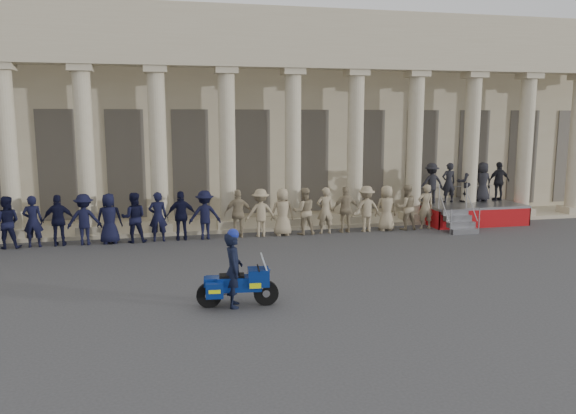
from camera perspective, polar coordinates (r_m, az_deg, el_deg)
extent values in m
plane|color=#38383B|center=(14.85, 2.70, -8.26)|extent=(90.00, 90.00, 0.00)
cube|color=tan|center=(28.91, -5.27, 9.20)|extent=(40.00, 10.00, 9.00)
cube|color=tan|center=(23.19, -3.10, -1.74)|extent=(40.00, 2.60, 0.15)
cube|color=tan|center=(22.11, -2.89, 15.22)|extent=(35.80, 1.00, 1.00)
cube|color=tan|center=(22.26, -2.91, 18.04)|extent=(35.80, 1.00, 1.20)
cube|color=tan|center=(22.67, -26.05, -2.33)|extent=(0.90, 0.90, 0.30)
cylinder|color=tan|center=(22.33, -26.58, 5.12)|extent=(0.64, 0.64, 5.60)
cube|color=tan|center=(22.36, -27.12, 12.59)|extent=(0.85, 0.85, 0.24)
cube|color=tan|center=(22.21, -19.52, -2.14)|extent=(0.90, 0.90, 0.30)
cylinder|color=tan|center=(21.85, -19.93, 5.47)|extent=(0.64, 0.64, 5.60)
cube|color=tan|center=(21.89, -20.35, 13.11)|extent=(0.85, 0.85, 0.24)
cube|color=tan|center=(22.05, -12.79, -1.92)|extent=(0.90, 0.90, 0.30)
cylinder|color=tan|center=(21.69, -13.07, 5.75)|extent=(0.64, 0.64, 5.60)
cube|color=tan|center=(21.73, -13.35, 13.46)|extent=(0.85, 0.85, 0.24)
cube|color=tan|center=(22.19, -6.06, -1.68)|extent=(0.90, 0.90, 0.30)
cylinder|color=tan|center=(21.83, -6.19, 5.95)|extent=(0.64, 0.64, 5.60)
cube|color=tan|center=(21.87, -6.33, 13.61)|extent=(0.85, 0.85, 0.24)
cube|color=tan|center=(22.63, 0.49, -1.41)|extent=(0.90, 0.90, 0.30)
cylinder|color=tan|center=(22.28, 0.50, 6.07)|extent=(0.64, 0.64, 5.60)
cube|color=tan|center=(22.32, 0.51, 13.57)|extent=(0.85, 0.85, 0.24)
cube|color=tan|center=(23.35, 6.71, -1.15)|extent=(0.90, 0.90, 0.30)
cylinder|color=tan|center=(23.01, 6.85, 6.10)|extent=(0.64, 0.64, 5.60)
cube|color=tan|center=(23.05, 6.99, 13.37)|extent=(0.85, 0.85, 0.24)
cube|color=tan|center=(24.33, 12.50, -0.89)|extent=(0.90, 0.90, 0.30)
cylinder|color=tan|center=(24.01, 12.74, 6.06)|extent=(0.64, 0.64, 5.60)
cube|color=tan|center=(24.04, 12.99, 13.03)|extent=(0.85, 0.85, 0.24)
cube|color=tan|center=(25.54, 17.78, -0.64)|extent=(0.90, 0.90, 0.30)
cylinder|color=tan|center=(25.23, 18.11, 5.98)|extent=(0.64, 0.64, 5.60)
cube|color=tan|center=(25.27, 18.44, 12.60)|extent=(0.85, 0.85, 0.24)
cube|color=tan|center=(26.95, 22.55, -0.41)|extent=(0.90, 0.90, 0.30)
cylinder|color=tan|center=(26.66, 22.94, 5.85)|extent=(0.64, 0.64, 5.60)
cube|color=tan|center=(26.69, 23.34, 12.12)|extent=(0.85, 0.85, 0.24)
cube|color=tan|center=(28.52, 26.82, -0.21)|extent=(0.90, 0.90, 0.30)
cylinder|color=tan|center=(28.25, 27.25, 5.71)|extent=(0.64, 0.64, 5.60)
cube|color=black|center=(24.08, -22.33, 3.95)|extent=(1.30, 0.12, 4.20)
cube|color=black|center=(23.79, -16.13, 4.21)|extent=(1.30, 0.12, 4.20)
cube|color=black|center=(23.78, -9.85, 4.44)|extent=(1.30, 0.12, 4.20)
cube|color=black|center=(24.05, -3.64, 4.60)|extent=(1.30, 0.12, 4.20)
cube|color=black|center=(24.60, 2.37, 4.71)|extent=(1.30, 0.12, 4.20)
cube|color=black|center=(25.40, 8.06, 4.77)|extent=(1.30, 0.12, 4.20)
cube|color=black|center=(26.43, 13.36, 4.78)|extent=(1.30, 0.12, 4.20)
cube|color=black|center=(27.67, 18.22, 4.75)|extent=(1.30, 0.12, 4.20)
cube|color=black|center=(29.09, 22.63, 4.70)|extent=(1.30, 0.12, 4.20)
cube|color=black|center=(30.67, 26.62, 4.63)|extent=(1.30, 0.12, 4.20)
imported|color=black|center=(21.33, -26.69, -1.41)|extent=(0.87, 0.68, 1.80)
imported|color=black|center=(21.14, -24.49, -1.34)|extent=(0.66, 0.43, 1.80)
imported|color=black|center=(20.98, -22.25, -1.27)|extent=(1.05, 0.44, 1.80)
imported|color=black|center=(20.86, -19.99, -1.20)|extent=(1.16, 0.67, 1.80)
imported|color=black|center=(20.77, -17.70, -1.12)|extent=(0.88, 0.57, 1.80)
imported|color=black|center=(20.71, -15.39, -1.04)|extent=(0.87, 0.68, 1.80)
imported|color=black|center=(20.69, -13.08, -0.96)|extent=(0.66, 0.43, 1.80)
imported|color=black|center=(20.70, -10.76, -0.88)|extent=(1.05, 0.44, 1.80)
imported|color=black|center=(20.74, -8.45, -0.80)|extent=(1.16, 0.67, 1.80)
imported|color=gray|center=(20.86, -5.06, -0.68)|extent=(1.05, 0.44, 1.80)
imported|color=gray|center=(20.99, -2.79, -0.59)|extent=(1.16, 0.67, 1.80)
imported|color=gray|center=(21.15, -0.56, -0.51)|extent=(0.88, 0.57, 1.80)
imported|color=gray|center=(21.34, 1.64, -0.43)|extent=(0.87, 0.68, 1.80)
imported|color=gray|center=(21.56, 3.79, -0.34)|extent=(0.66, 0.43, 1.80)
imported|color=gray|center=(21.81, 5.90, -0.26)|extent=(1.05, 0.44, 1.80)
imported|color=gray|center=(22.09, 7.96, -0.18)|extent=(1.16, 0.67, 1.80)
imported|color=gray|center=(22.40, 9.96, -0.11)|extent=(0.88, 0.57, 1.80)
imported|color=gray|center=(22.73, 11.91, -0.03)|extent=(0.87, 0.68, 1.80)
imported|color=gray|center=(23.09, 13.80, 0.04)|extent=(0.66, 0.43, 1.80)
cube|color=gray|center=(25.22, 17.73, 0.35)|extent=(4.11, 2.94, 0.10)
cube|color=#AC0D11|center=(24.07, 19.43, -1.14)|extent=(4.11, 0.04, 0.73)
cube|color=#AC0D11|center=(24.32, 13.54, -0.77)|extent=(0.04, 2.94, 0.73)
cube|color=#AC0D11|center=(26.37, 21.51, -0.40)|extent=(0.04, 2.94, 0.73)
cube|color=gray|center=(22.59, 17.49, -2.36)|extent=(1.10, 0.28, 0.21)
cube|color=gray|center=(22.79, 17.16, -1.72)|extent=(1.10, 0.28, 0.21)
cube|color=gray|center=(23.00, 16.84, -1.08)|extent=(1.10, 0.28, 0.21)
cube|color=gray|center=(23.20, 16.53, -0.46)|extent=(1.10, 0.28, 0.21)
cylinder|color=gray|center=(26.37, 16.24, 1.99)|extent=(4.11, 0.04, 0.04)
imported|color=black|center=(24.51, 14.37, 2.37)|extent=(1.09, 0.63, 1.69)
imported|color=black|center=(24.89, 16.01, 2.40)|extent=(0.62, 0.40, 1.69)
imported|color=black|center=(25.28, 17.60, 2.43)|extent=(0.82, 0.64, 1.69)
imported|color=black|center=(25.69, 19.15, 2.45)|extent=(0.83, 0.54, 1.69)
imported|color=black|center=(26.12, 20.64, 2.47)|extent=(0.99, 0.41, 1.69)
cylinder|color=black|center=(13.51, -2.24, -8.72)|extent=(0.60, 0.18, 0.59)
cylinder|color=black|center=(13.47, -8.02, -8.86)|extent=(0.60, 0.18, 0.59)
cube|color=navy|center=(13.40, -4.95, -7.74)|extent=(1.06, 0.48, 0.34)
cube|color=navy|center=(13.38, -3.02, -7.10)|extent=(0.54, 0.51, 0.40)
cube|color=silver|center=(13.44, -3.02, -7.94)|extent=(0.22, 0.29, 0.11)
cube|color=#B2BFCC|center=(13.31, -2.38, -5.82)|extent=(0.23, 0.43, 0.48)
cube|color=black|center=(13.34, -5.74, -7.02)|extent=(0.61, 0.36, 0.09)
cube|color=navy|center=(13.37, -7.86, -7.51)|extent=(0.34, 0.33, 0.20)
cube|color=navy|center=(13.13, -7.47, -8.42)|extent=(0.42, 0.24, 0.36)
cube|color=#D1E30B|center=(13.13, -7.47, -8.42)|extent=(0.29, 0.24, 0.09)
cube|color=navy|center=(13.68, -7.46, -7.70)|extent=(0.42, 0.24, 0.36)
cube|color=#D1E30B|center=(13.68, -7.46, -7.70)|extent=(0.29, 0.24, 0.09)
cylinder|color=silver|center=(13.68, -6.87, -8.67)|extent=(0.54, 0.14, 0.09)
cylinder|color=black|center=(13.32, -3.03, -6.21)|extent=(0.09, 0.63, 0.03)
imported|color=black|center=(13.30, -5.55, -6.36)|extent=(0.49, 0.69, 1.79)
sphere|color=navy|center=(13.10, -5.61, -2.79)|extent=(0.28, 0.28, 0.28)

